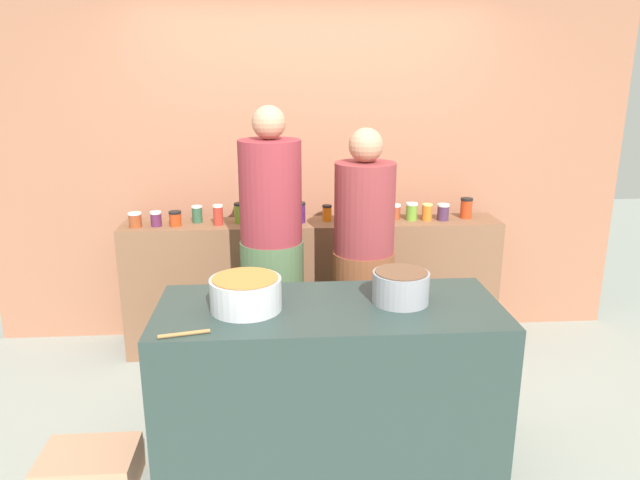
{
  "coord_description": "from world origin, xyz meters",
  "views": [
    {
      "loc": [
        -0.24,
        -2.98,
        2.02
      ],
      "look_at": [
        0.0,
        0.35,
        1.05
      ],
      "focal_mm": 33.13,
      "sensor_mm": 36.0,
      "label": 1
    }
  ],
  "objects_px": {
    "preserve_jar_3": "(197,214)",
    "preserve_jar_10": "(374,211)",
    "preserve_jar_14": "(443,212)",
    "cooking_pot_center": "(401,287)",
    "preserve_jar_8": "(327,213)",
    "preserve_jar_9": "(345,212)",
    "preserve_jar_5": "(240,213)",
    "preserve_jar_1": "(156,219)",
    "preserve_jar_0": "(135,220)",
    "preserve_jar_11": "(395,212)",
    "wooden_spoon": "(184,334)",
    "preserve_jar_6": "(272,215)",
    "cook_in_cap": "(363,275)",
    "preserve_jar_2": "(175,218)",
    "preserve_jar_12": "(412,211)",
    "preserve_jar_15": "(466,208)",
    "preserve_jar_13": "(427,212)",
    "preserve_jar_4": "(218,215)",
    "bread_crate": "(90,471)",
    "preserve_jar_7": "(299,212)"
  },
  "relations": [
    {
      "from": "preserve_jar_12",
      "to": "preserve_jar_9",
      "type": "bearing_deg",
      "value": 173.6
    },
    {
      "from": "preserve_jar_3",
      "to": "preserve_jar_10",
      "type": "distance_m",
      "value": 1.27
    },
    {
      "from": "preserve_jar_8",
      "to": "preserve_jar_9",
      "type": "distance_m",
      "value": 0.14
    },
    {
      "from": "preserve_jar_10",
      "to": "preserve_jar_15",
      "type": "xyz_separation_m",
      "value": [
        0.68,
        0.0,
        0.01
      ]
    },
    {
      "from": "preserve_jar_1",
      "to": "preserve_jar_10",
      "type": "height_order",
      "value": "preserve_jar_10"
    },
    {
      "from": "preserve_jar_8",
      "to": "preserve_jar_4",
      "type": "bearing_deg",
      "value": -175.45
    },
    {
      "from": "preserve_jar_2",
      "to": "preserve_jar_5",
      "type": "bearing_deg",
      "value": 7.17
    },
    {
      "from": "preserve_jar_6",
      "to": "wooden_spoon",
      "type": "height_order",
      "value": "preserve_jar_6"
    },
    {
      "from": "preserve_jar_3",
      "to": "wooden_spoon",
      "type": "bearing_deg",
      "value": -84.84
    },
    {
      "from": "preserve_jar_2",
      "to": "preserve_jar_12",
      "type": "xyz_separation_m",
      "value": [
        1.67,
        0.04,
        0.01
      ]
    },
    {
      "from": "preserve_jar_14",
      "to": "preserve_jar_2",
      "type": "bearing_deg",
      "value": -179.18
    },
    {
      "from": "preserve_jar_2",
      "to": "preserve_jar_15",
      "type": "distance_m",
      "value": 2.09
    },
    {
      "from": "preserve_jar_3",
      "to": "preserve_jar_10",
      "type": "relative_size",
      "value": 0.97
    },
    {
      "from": "preserve_jar_2",
      "to": "preserve_jar_10",
      "type": "distance_m",
      "value": 1.41
    },
    {
      "from": "preserve_jar_13",
      "to": "wooden_spoon",
      "type": "distance_m",
      "value": 2.24
    },
    {
      "from": "preserve_jar_3",
      "to": "preserve_jar_5",
      "type": "relative_size",
      "value": 0.84
    },
    {
      "from": "preserve_jar_14",
      "to": "cooking_pot_center",
      "type": "bearing_deg",
      "value": -113.41
    },
    {
      "from": "bread_crate",
      "to": "preserve_jar_3",
      "type": "bearing_deg",
      "value": 76.07
    },
    {
      "from": "preserve_jar_4",
      "to": "preserve_jar_15",
      "type": "height_order",
      "value": "preserve_jar_15"
    },
    {
      "from": "preserve_jar_1",
      "to": "preserve_jar_11",
      "type": "height_order",
      "value": "preserve_jar_11"
    },
    {
      "from": "cooking_pot_center",
      "to": "preserve_jar_4",
      "type": "bearing_deg",
      "value": 127.58
    },
    {
      "from": "preserve_jar_12",
      "to": "preserve_jar_15",
      "type": "bearing_deg",
      "value": 5.06
    },
    {
      "from": "preserve_jar_1",
      "to": "preserve_jar_15",
      "type": "distance_m",
      "value": 2.22
    },
    {
      "from": "preserve_jar_7",
      "to": "preserve_jar_12",
      "type": "distance_m",
      "value": 0.81
    },
    {
      "from": "preserve_jar_15",
      "to": "preserve_jar_13",
      "type": "bearing_deg",
      "value": -171.04
    },
    {
      "from": "preserve_jar_1",
      "to": "cooking_pot_center",
      "type": "xyz_separation_m",
      "value": [
        1.45,
        -1.33,
        -0.04
      ]
    },
    {
      "from": "preserve_jar_13",
      "to": "preserve_jar_15",
      "type": "relative_size",
      "value": 0.81
    },
    {
      "from": "cooking_pot_center",
      "to": "cook_in_cap",
      "type": "xyz_separation_m",
      "value": [
        -0.07,
        0.8,
        -0.22
      ]
    },
    {
      "from": "preserve_jar_9",
      "to": "preserve_jar_11",
      "type": "bearing_deg",
      "value": -0.94
    },
    {
      "from": "preserve_jar_10",
      "to": "preserve_jar_1",
      "type": "bearing_deg",
      "value": -177.3
    },
    {
      "from": "preserve_jar_6",
      "to": "preserve_jar_13",
      "type": "xyz_separation_m",
      "value": [
        1.11,
        -0.0,
        0.0
      ]
    },
    {
      "from": "preserve_jar_13",
      "to": "preserve_jar_8",
      "type": "bearing_deg",
      "value": 177.53
    },
    {
      "from": "preserve_jar_2",
      "to": "bread_crate",
      "type": "distance_m",
      "value": 1.75
    },
    {
      "from": "preserve_jar_6",
      "to": "preserve_jar_12",
      "type": "height_order",
      "value": "preserve_jar_12"
    },
    {
      "from": "cook_in_cap",
      "to": "preserve_jar_7",
      "type": "bearing_deg",
      "value": 124.2
    },
    {
      "from": "preserve_jar_0",
      "to": "preserve_jar_11",
      "type": "xyz_separation_m",
      "value": [
        1.83,
        0.1,
        0.0
      ]
    },
    {
      "from": "preserve_jar_15",
      "to": "preserve_jar_14",
      "type": "bearing_deg",
      "value": -163.97
    },
    {
      "from": "preserve_jar_13",
      "to": "preserve_jar_7",
      "type": "bearing_deg",
      "value": 179.83
    },
    {
      "from": "preserve_jar_0",
      "to": "preserve_jar_10",
      "type": "relative_size",
      "value": 0.82
    },
    {
      "from": "preserve_jar_11",
      "to": "preserve_jar_3",
      "type": "bearing_deg",
      "value": -179.91
    },
    {
      "from": "preserve_jar_4",
      "to": "preserve_jar_3",
      "type": "bearing_deg",
      "value": 151.13
    },
    {
      "from": "preserve_jar_4",
      "to": "preserve_jar_15",
      "type": "bearing_deg",
      "value": 2.48
    },
    {
      "from": "preserve_jar_8",
      "to": "cook_in_cap",
      "type": "relative_size",
      "value": 0.07
    },
    {
      "from": "preserve_jar_11",
      "to": "preserve_jar_15",
      "type": "relative_size",
      "value": 0.72
    },
    {
      "from": "preserve_jar_3",
      "to": "preserve_jar_7",
      "type": "height_order",
      "value": "preserve_jar_7"
    },
    {
      "from": "preserve_jar_13",
      "to": "preserve_jar_14",
      "type": "distance_m",
      "value": 0.12
    },
    {
      "from": "preserve_jar_13",
      "to": "preserve_jar_12",
      "type": "bearing_deg",
      "value": 174.21
    },
    {
      "from": "preserve_jar_13",
      "to": "cook_in_cap",
      "type": "height_order",
      "value": "cook_in_cap"
    },
    {
      "from": "preserve_jar_4",
      "to": "preserve_jar_12",
      "type": "distance_m",
      "value": 1.38
    },
    {
      "from": "preserve_jar_2",
      "to": "cook_in_cap",
      "type": "distance_m",
      "value": 1.38
    }
  ]
}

